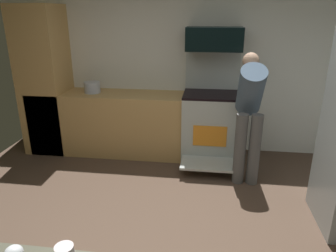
{
  "coord_description": "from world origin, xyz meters",
  "views": [
    {
      "loc": [
        0.47,
        -2.25,
        1.98
      ],
      "look_at": [
        0.13,
        0.3,
        1.05
      ],
      "focal_mm": 33.53,
      "sensor_mm": 36.0,
      "label": 1
    }
  ],
  "objects_px": {
    "microwave": "(214,39)",
    "stock_pot": "(92,87)",
    "person_cook": "(249,109)",
    "oven_range": "(210,124)"
  },
  "relations": [
    {
      "from": "microwave",
      "to": "stock_pot",
      "type": "xyz_separation_m",
      "value": [
        -1.7,
        -0.08,
        -0.68
      ]
    },
    {
      "from": "person_cook",
      "to": "stock_pot",
      "type": "height_order",
      "value": "person_cook"
    },
    {
      "from": "microwave",
      "to": "oven_range",
      "type": "bearing_deg",
      "value": -90.0
    },
    {
      "from": "person_cook",
      "to": "stock_pot",
      "type": "bearing_deg",
      "value": 165.03
    },
    {
      "from": "oven_range",
      "to": "person_cook",
      "type": "height_order",
      "value": "person_cook"
    },
    {
      "from": "oven_range",
      "to": "person_cook",
      "type": "bearing_deg",
      "value": -51.32
    },
    {
      "from": "microwave",
      "to": "stock_pot",
      "type": "height_order",
      "value": "microwave"
    },
    {
      "from": "oven_range",
      "to": "microwave",
      "type": "height_order",
      "value": "microwave"
    },
    {
      "from": "oven_range",
      "to": "stock_pot",
      "type": "bearing_deg",
      "value": 179.49
    },
    {
      "from": "oven_range",
      "to": "person_cook",
      "type": "relative_size",
      "value": 0.98
    }
  ]
}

